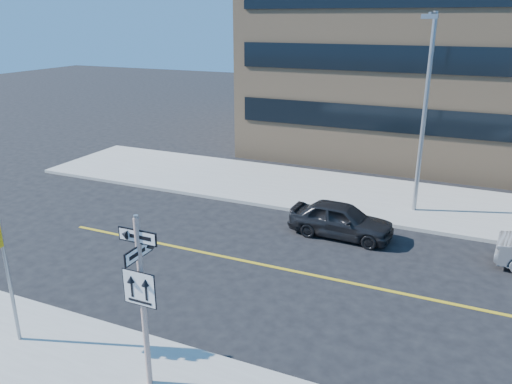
% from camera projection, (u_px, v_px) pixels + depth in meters
% --- Properties ---
extents(ground, '(120.00, 120.00, 0.00)m').
position_uv_depth(ground, '(205.00, 329.00, 13.41)').
color(ground, black).
rests_on(ground, ground).
extents(sign_pole, '(0.92, 0.92, 4.06)m').
position_uv_depth(sign_pole, '(142.00, 294.00, 10.44)').
color(sign_pole, silver).
rests_on(sign_pole, near_sidewalk).
extents(parked_car_a, '(1.76, 4.01, 1.34)m').
position_uv_depth(parked_car_a, '(341.00, 220.00, 18.90)').
color(parked_car_a, black).
rests_on(parked_car_a, ground).
extents(streetlight_a, '(0.55, 2.25, 8.00)m').
position_uv_depth(streetlight_a, '(425.00, 103.00, 19.59)').
color(streetlight_a, gray).
rests_on(streetlight_a, far_sidewalk).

